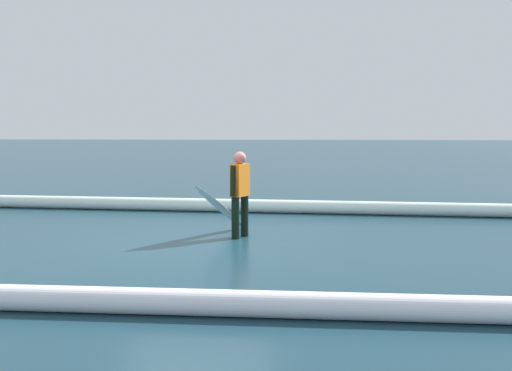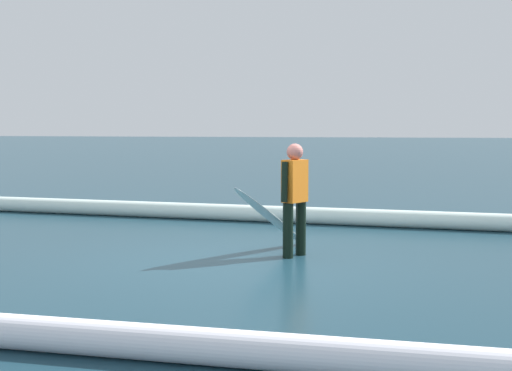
# 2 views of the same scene
# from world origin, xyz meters

# --- Properties ---
(ground_plane) EXTENTS (193.26, 193.26, 0.00)m
(ground_plane) POSITION_xyz_m (0.00, 0.00, 0.00)
(ground_plane) COLOR #183846
(surfer) EXTENTS (0.34, 0.53, 1.52)m
(surfer) POSITION_xyz_m (-0.68, -0.60, 0.85)
(surfer) COLOR black
(surfer) RESTS_ON ground_plane
(surfboard) EXTENTS (0.87, 1.65, 1.00)m
(surfboard) POSITION_xyz_m (-0.32, -0.79, 0.48)
(surfboard) COLOR white
(surfboard) RESTS_ON ground_plane
(wave_crest_foreground) EXTENTS (19.30, 1.32, 0.30)m
(wave_crest_foreground) POSITION_xyz_m (-1.09, -3.56, 0.15)
(wave_crest_foreground) COLOR white
(wave_crest_foreground) RESTS_ON ground_plane
(wave_crest_midground) EXTENTS (17.77, 0.31, 0.27)m
(wave_crest_midground) POSITION_xyz_m (0.76, 3.52, 0.14)
(wave_crest_midground) COLOR white
(wave_crest_midground) RESTS_ON ground_plane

